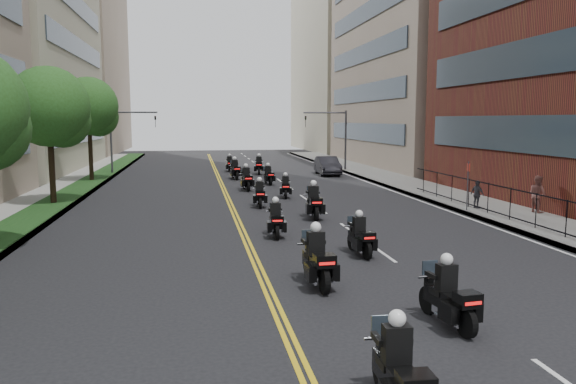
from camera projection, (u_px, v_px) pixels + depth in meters
name	position (u px, v px, depth m)	size (l,w,h in m)	color
sidewalk_right	(438.00, 193.00, 36.05)	(4.00, 90.00, 0.15)	gray
sidewalk_left	(43.00, 202.00, 32.11)	(4.00, 90.00, 0.15)	gray
grass_strip	(58.00, 200.00, 32.23)	(2.00, 90.00, 0.04)	#153814
building_right_tan	(434.00, 20.00, 58.18)	(15.11, 28.00, 30.00)	gray
building_right_far	(353.00, 67.00, 87.78)	(15.00, 28.00, 26.00)	#AFA98D
building_left_far	(61.00, 62.00, 80.64)	(16.00, 28.00, 26.00)	gray
iron_fence	(551.00, 214.00, 23.06)	(0.05, 28.00, 1.50)	black
street_trees	(22.00, 112.00, 25.36)	(4.40, 38.40, 7.98)	black
traffic_signal_right	(336.00, 131.00, 51.80)	(4.09, 0.20, 5.60)	#3F3F44
traffic_signal_left	(122.00, 132.00, 48.67)	(4.09, 0.20, 5.60)	#3F3F44
motorcycle_0	(399.00, 375.00, 9.07)	(0.54, 2.33, 1.72)	black
motorcycle_1	(449.00, 298.00, 12.97)	(0.67, 2.31, 1.71)	black
motorcycle_2	(317.00, 261.00, 16.12)	(0.61, 2.52, 1.86)	black
motorcycle_3	(360.00, 238.00, 19.82)	(0.56, 2.17, 1.60)	black
motorcycle_4	(276.00, 221.00, 23.01)	(0.56, 2.21, 1.63)	black
motorcycle_5	(314.00, 204.00, 27.17)	(0.65, 2.52, 1.86)	black
motorcycle_6	(260.00, 195.00, 30.85)	(0.56, 2.22, 1.64)	black
motorcycle_7	(285.00, 188.00, 34.47)	(0.63, 2.10, 1.55)	black
motorcycle_8	(246.00, 180.00, 38.00)	(0.62, 2.47, 1.82)	black
motorcycle_9	(268.00, 176.00, 41.43)	(0.59, 2.18, 1.61)	black
motorcycle_10	(235.00, 170.00, 45.17)	(0.69, 2.47, 1.82)	black
motorcycle_11	(259.00, 166.00, 49.16)	(0.70, 2.47, 1.82)	black
motorcycle_12	(230.00, 164.00, 51.80)	(0.51, 2.24, 1.65)	black
parked_sedan	(327.00, 166.00, 48.70)	(1.68, 4.83, 1.59)	black
pedestrian_b	(538.00, 194.00, 28.05)	(0.90, 0.70, 1.85)	#8B534B
pedestrian_c	(477.00, 194.00, 29.41)	(0.86, 0.36, 1.47)	#3E3E46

